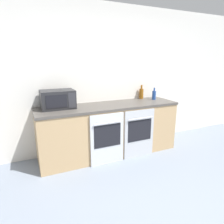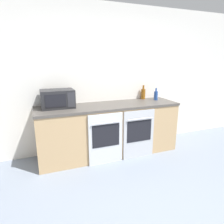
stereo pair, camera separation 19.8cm
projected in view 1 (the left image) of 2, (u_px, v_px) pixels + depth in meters
wall_back at (101, 79)px, 3.64m from camera, size 10.00×0.06×2.60m
counter_back at (109, 129)px, 3.54m from camera, size 2.46×0.68×0.90m
oven_left at (107, 139)px, 3.17m from camera, size 0.56×0.06×0.84m
oven_right at (139, 133)px, 3.40m from camera, size 0.56×0.06×0.84m
microwave at (58, 99)px, 3.14m from camera, size 0.52×0.36×0.29m
bottle_amber at (141, 93)px, 3.95m from camera, size 0.08×0.08×0.27m
bottle_blue at (154, 95)px, 3.86m from camera, size 0.07×0.07×0.23m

